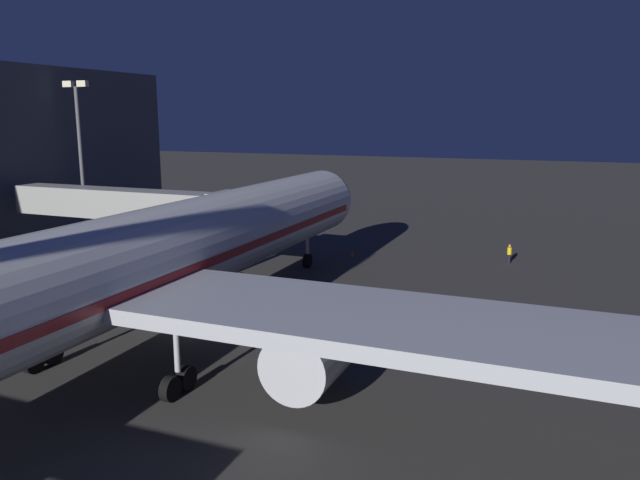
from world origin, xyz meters
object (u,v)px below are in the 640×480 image
at_px(airliner_at_gate, 119,272).
at_px(traffic_cone_nose_starboard, 309,250).
at_px(ground_crew_marshaller_fwd, 509,253).
at_px(traffic_cone_nose_port, 352,253).
at_px(jet_bridge, 146,206).
at_px(apron_floodlight_mast, 80,150).

xyz_separation_m(airliner_at_gate, traffic_cone_nose_starboard, (2.20, -29.39, -5.02)).
relative_size(ground_crew_marshaller_fwd, traffic_cone_nose_port, 3.16).
height_order(airliner_at_gate, jet_bridge, airliner_at_gate).
bearing_deg(traffic_cone_nose_starboard, airliner_at_gate, 94.28).
height_order(airliner_at_gate, traffic_cone_nose_starboard, airliner_at_gate).
bearing_deg(ground_crew_marshaller_fwd, apron_floodlight_mast, 9.38).
relative_size(traffic_cone_nose_port, traffic_cone_nose_starboard, 1.00).
distance_m(ground_crew_marshaller_fwd, traffic_cone_nose_starboard, 18.51).
relative_size(apron_floodlight_mast, ground_crew_marshaller_fwd, 9.40).
bearing_deg(ground_crew_marshaller_fwd, traffic_cone_nose_port, 10.86).
bearing_deg(jet_bridge, traffic_cone_nose_port, -143.93).
height_order(jet_bridge, traffic_cone_nose_starboard, jet_bridge).
relative_size(ground_crew_marshaller_fwd, traffic_cone_nose_starboard, 3.16).
relative_size(jet_bridge, traffic_cone_nose_port, 43.19).
xyz_separation_m(airliner_at_gate, jet_bridge, (12.65, -18.58, 0.15)).
bearing_deg(apron_floodlight_mast, airliner_at_gate, 135.35).
distance_m(jet_bridge, traffic_cone_nose_port, 19.09).
distance_m(apron_floodlight_mast, traffic_cone_nose_port, 29.52).
bearing_deg(traffic_cone_nose_port, jet_bridge, 36.07).
xyz_separation_m(jet_bridge, traffic_cone_nose_port, (-14.85, -10.82, -5.17)).
xyz_separation_m(jet_bridge, apron_floodlight_mast, (12.85, -6.61, 4.13)).
distance_m(jet_bridge, traffic_cone_nose_starboard, 15.91).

